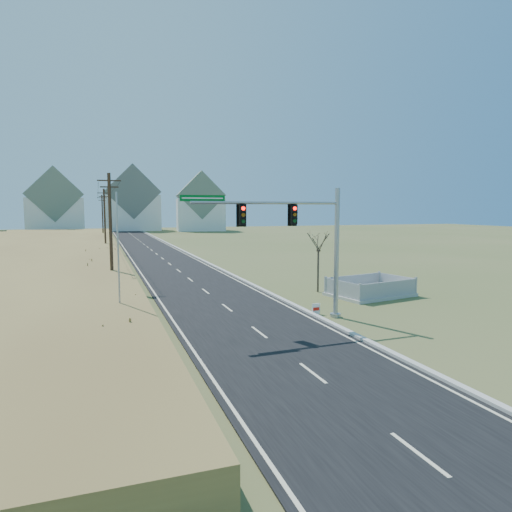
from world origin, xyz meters
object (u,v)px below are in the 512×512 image
(fence_enclosure, at_px, (370,292))
(open_sign, at_px, (316,309))
(traffic_signal_mast, at_px, (307,240))
(flagpole, at_px, (119,274))
(bare_tree, at_px, (318,240))

(fence_enclosure, height_order, open_sign, fence_enclosure)
(traffic_signal_mast, relative_size, flagpole, 1.31)
(traffic_signal_mast, bearing_deg, flagpole, 167.42)
(traffic_signal_mast, bearing_deg, open_sign, 39.25)
(fence_enclosure, distance_m, open_sign, 7.48)
(open_sign, xyz_separation_m, bare_tree, (3.44, 6.57, 3.52))
(flagpole, relative_size, bare_tree, 1.47)
(fence_enclosure, distance_m, bare_tree, 5.26)
(traffic_signal_mast, height_order, fence_enclosure, traffic_signal_mast)
(traffic_signal_mast, distance_m, fence_enclosure, 9.86)
(flagpole, distance_m, bare_tree, 15.58)
(open_sign, relative_size, bare_tree, 0.14)
(fence_enclosure, height_order, bare_tree, bare_tree)
(traffic_signal_mast, distance_m, flagpole, 10.22)
(fence_enclosure, relative_size, flagpole, 0.88)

